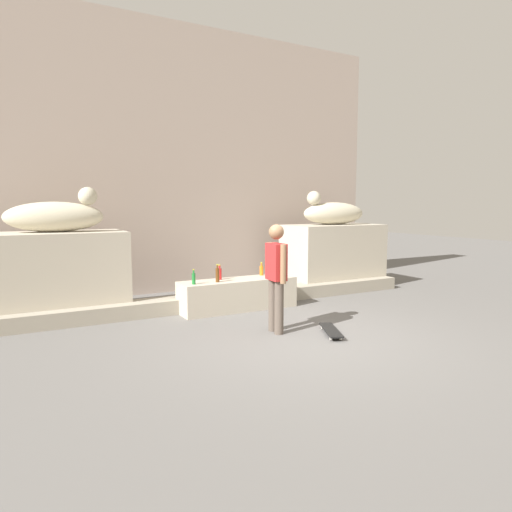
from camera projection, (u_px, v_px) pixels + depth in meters
ground_plane at (301, 338)px, 6.76m from camera, size 40.00×40.00×0.00m
facade_wall at (187, 161)px, 10.51m from camera, size 9.62×0.60×5.90m
pedestal_left at (57, 275)px, 7.91m from camera, size 2.29×1.19×1.49m
pedestal_right at (333, 256)px, 10.80m from camera, size 2.29×1.19×1.49m
statue_reclining_left at (57, 216)px, 7.81m from camera, size 1.66×0.75×0.78m
statue_reclining_right at (333, 213)px, 10.67m from camera, size 1.64×0.68×0.78m
ledge_block at (238, 294)px, 8.55m from camera, size 2.23×0.62×0.58m
skater at (276, 273)px, 6.95m from camera, size 0.23×0.54×1.67m
skateboard at (331, 330)px, 6.93m from camera, size 0.52×0.81×0.08m
bottle_red at (220, 274)px, 8.48m from camera, size 0.08×0.08×0.28m
bottle_brown at (217, 275)px, 8.19m from camera, size 0.07×0.07×0.32m
bottle_orange at (261, 270)px, 8.99m from camera, size 0.07×0.07×0.26m
bottle_green at (194, 278)px, 7.97m from camera, size 0.06×0.06×0.27m
stair_step at (230, 299)px, 8.89m from camera, size 8.32×0.50×0.26m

